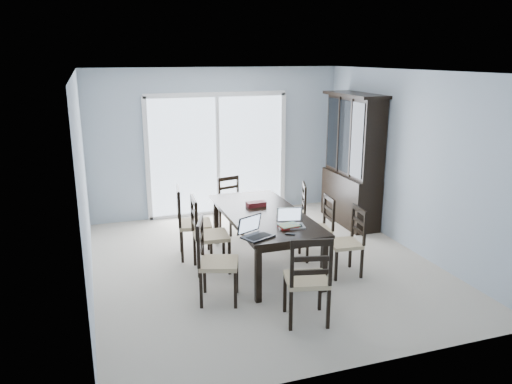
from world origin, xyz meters
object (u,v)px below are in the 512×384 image
at_px(laptop_dark, 258,233).
at_px(chair_right_far, 297,206).
at_px(chair_left_near, 210,252).
at_px(laptop_silver, 291,223).
at_px(chair_end_near, 309,271).
at_px(game_box, 256,204).
at_px(chair_left_mid, 203,226).
at_px(dining_table, 264,218).
at_px(hot_tub, 178,178).
at_px(chair_end_far, 232,198).
at_px(chair_right_near, 351,234).
at_px(chair_left_far, 188,215).
at_px(cell_phone, 290,234).
at_px(china_hutch, 353,161).
at_px(chair_right_mid, 322,221).

bearing_deg(laptop_dark, chair_right_far, 28.26).
height_order(chair_left_near, laptop_silver, chair_left_near).
relative_size(chair_right_far, laptop_dark, 2.51).
relative_size(chair_end_near, game_box, 4.40).
bearing_deg(chair_end_near, laptop_dark, 123.47).
bearing_deg(laptop_dark, chair_left_mid, 90.05).
distance_m(dining_table, chair_left_mid, 0.82).
distance_m(chair_left_near, chair_right_far, 2.27).
xyz_separation_m(laptop_dark, hot_tub, (-0.18, 4.39, -0.34)).
relative_size(chair_end_near, chair_end_far, 1.14).
distance_m(chair_right_near, hot_tub, 4.42).
bearing_deg(hot_tub, chair_end_near, -84.80).
bearing_deg(dining_table, chair_left_mid, 175.36).
height_order(chair_right_far, hot_tub, chair_right_far).
relative_size(chair_left_far, laptop_silver, 3.28).
height_order(chair_end_far, game_box, chair_end_far).
bearing_deg(hot_tub, game_box, -80.31).
xyz_separation_m(chair_right_near, game_box, (-0.99, 0.94, 0.23)).
xyz_separation_m(chair_end_near, cell_phone, (0.10, 0.76, 0.14)).
height_order(chair_right_far, game_box, chair_right_far).
height_order(dining_table, chair_right_far, chair_right_far).
xyz_separation_m(china_hutch, game_box, (-2.03, -0.94, -0.29)).
bearing_deg(chair_left_far, game_box, 79.60).
distance_m(chair_end_far, laptop_silver, 2.17).
height_order(dining_table, chair_left_far, chair_left_far).
height_order(laptop_dark, cell_phone, laptop_dark).
height_order(chair_left_near, chair_end_far, chair_left_near).
bearing_deg(cell_phone, hot_tub, 127.43).
xyz_separation_m(cell_phone, hot_tub, (-0.57, 4.41, -0.29)).
relative_size(chair_left_near, chair_end_far, 1.12).
xyz_separation_m(chair_left_far, chair_end_near, (0.84, -2.26, -0.01)).
relative_size(laptop_silver, cell_phone, 3.12).
xyz_separation_m(chair_left_far, chair_right_mid, (1.79, -0.61, -0.08)).
height_order(chair_right_mid, chair_right_far, chair_right_far).
relative_size(china_hutch, chair_end_near, 1.88).
relative_size(chair_left_far, chair_end_far, 1.16).
relative_size(chair_right_mid, hot_tub, 0.57).
xyz_separation_m(dining_table, laptop_silver, (0.13, -0.65, 0.13)).
relative_size(dining_table, game_box, 8.25).
relative_size(chair_right_near, cell_phone, 8.98).
distance_m(laptop_dark, laptop_silver, 0.56).
distance_m(chair_right_near, chair_end_far, 2.36).
xyz_separation_m(dining_table, chair_right_mid, (0.87, -0.00, -0.13)).
relative_size(china_hutch, chair_right_near, 2.11).
bearing_deg(china_hutch, laptop_dark, -138.60).
distance_m(dining_table, chair_right_far, 1.07).
bearing_deg(chair_end_far, chair_right_far, 121.70).
distance_m(chair_right_far, chair_end_far, 1.14).
relative_size(chair_left_near, chair_left_mid, 0.97).
bearing_deg(laptop_dark, laptop_silver, -1.62).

